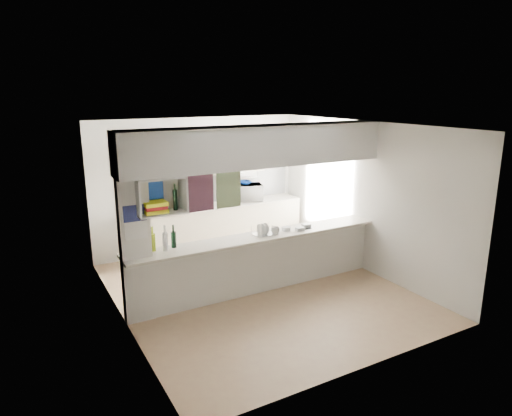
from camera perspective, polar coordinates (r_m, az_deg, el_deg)
floor at (r=7.37m, az=0.35°, el=-10.30°), size 4.80×4.80×0.00m
ceiling at (r=6.71m, az=0.38°, el=10.30°), size 4.80×4.80×0.00m
wall_back at (r=9.04m, az=-7.18°, el=2.94°), size 4.20×0.00×4.20m
wall_left at (r=6.21m, az=-16.77°, el=-2.91°), size 0.00×4.80×4.80m
wall_right at (r=8.14m, az=13.33°, el=1.39°), size 0.00×4.80×4.80m
servery_partition at (r=6.76m, az=-0.91°, el=2.27°), size 4.20×0.50×2.60m
cubby_shelf at (r=6.17m, az=-12.10°, el=1.24°), size 0.65×0.35×0.50m
kitchen_run at (r=8.97m, az=-5.50°, el=-0.21°), size 3.60×0.63×2.24m
microwave at (r=9.25m, az=-1.15°, el=1.96°), size 0.70×0.57×0.33m
bowl at (r=9.21m, az=-1.44°, el=3.19°), size 0.28×0.28×0.07m
dish_rack at (r=7.07m, az=1.10°, el=-2.75°), size 0.36×0.28×0.19m
cup at (r=7.08m, az=2.43°, el=-2.81°), size 0.16×0.16×0.11m
wine_bottles at (r=6.48m, az=-12.02°, el=-4.16°), size 0.52×0.15×0.37m
plastic_tubs at (r=7.34m, az=5.03°, el=-2.51°), size 0.52×0.22×0.07m
utensil_jar at (r=8.90m, az=-6.21°, el=0.74°), size 0.10×0.10×0.14m
knife_block at (r=8.86m, az=-7.27°, el=0.83°), size 0.11×0.10×0.20m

